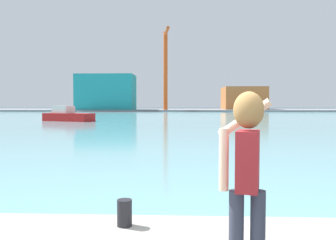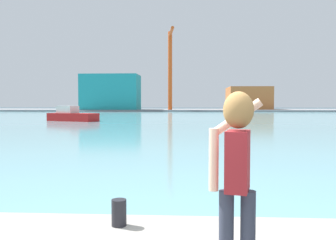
% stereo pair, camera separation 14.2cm
% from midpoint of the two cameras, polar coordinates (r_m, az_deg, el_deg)
% --- Properties ---
extents(ground_plane, '(220.00, 220.00, 0.00)m').
position_cam_midpoint_polar(ground_plane, '(53.17, 2.30, 0.45)').
color(ground_plane, '#334751').
extents(harbor_water, '(140.00, 100.00, 0.02)m').
position_cam_midpoint_polar(harbor_water, '(55.17, 2.31, 0.54)').
color(harbor_water, '#6BA8B2').
rests_on(harbor_water, ground_plane).
extents(far_shore_dock, '(140.00, 20.00, 0.44)m').
position_cam_midpoint_polar(far_shore_dock, '(95.15, 2.41, 1.59)').
color(far_shore_dock, gray).
rests_on(far_shore_dock, ground_plane).
extents(person_photographer, '(0.53, 0.57, 1.74)m').
position_cam_midpoint_polar(person_photographer, '(3.41, 11.21, -6.93)').
color(person_photographer, '#2D3342').
rests_on(person_photographer, quay_promenade).
extents(harbor_bollard, '(0.20, 0.20, 0.35)m').
position_cam_midpoint_polar(harbor_bollard, '(4.96, -7.76, -14.41)').
color(harbor_bollard, black).
rests_on(harbor_bollard, quay_promenade).
extents(boat_moored, '(6.35, 4.24, 1.76)m').
position_cam_midpoint_polar(boat_moored, '(43.02, -15.76, 0.67)').
color(boat_moored, '#B21919').
rests_on(boat_moored, harbor_water).
extents(warehouse_left, '(14.19, 8.70, 8.77)m').
position_cam_midpoint_polar(warehouse_left, '(92.22, -9.83, 4.38)').
color(warehouse_left, teal).
rests_on(warehouse_left, far_shore_dock).
extents(warehouse_right, '(10.64, 12.78, 5.82)m').
position_cam_midpoint_polar(warehouse_right, '(97.61, 11.82, 3.40)').
color(warehouse_right, '#B26633').
rests_on(warehouse_right, far_shore_dock).
extents(port_crane, '(1.85, 9.14, 18.85)m').
position_cam_midpoint_polar(port_crane, '(87.10, -0.41, 8.88)').
color(port_crane, '#D84C19').
rests_on(port_crane, far_shore_dock).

